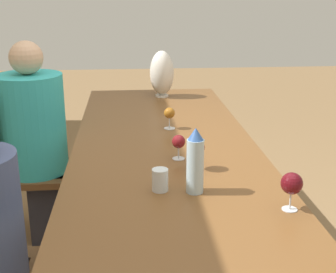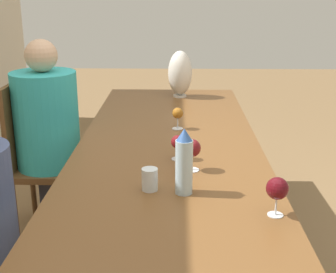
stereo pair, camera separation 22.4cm
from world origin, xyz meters
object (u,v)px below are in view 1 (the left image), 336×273
chair_far (23,161)px  water_tumbler (160,180)px  vase (162,73)px  wine_glass_2 (292,184)px  water_bottle (195,162)px  wine_glass_0 (169,114)px  wine_glass_3 (196,148)px  wine_glass_1 (179,142)px  person_far (36,139)px

chair_far → water_tumbler: bearing=-143.1°
vase → wine_glass_2: bearing=-169.8°
water_bottle → wine_glass_0: (0.88, 0.03, -0.04)m
vase → wine_glass_3: size_ratio=2.33×
vase → wine_glass_1: bearing=179.3°
wine_glass_2 → person_far: bearing=42.7°
vase → wine_glass_3: (-1.46, -0.05, -0.07)m
wine_glass_2 → person_far: size_ratio=0.12×
water_tumbler → wine_glass_3: (0.22, -0.18, 0.06)m
water_tumbler → wine_glass_2: wine_glass_2 is taller
vase → chair_far: vase is taller
water_bottle → wine_glass_2: 0.38m
wine_glass_0 → wine_glass_3: 0.64m
person_far → wine_glass_2: bearing=-137.3°
wine_glass_3 → person_far: bearing=46.3°
water_tumbler → vase: vase is taller
wine_glass_2 → wine_glass_3: bearing=34.4°
wine_glass_2 → chair_far: bearing=44.9°
wine_glass_3 → chair_far: chair_far is taller
chair_far → person_far: size_ratio=0.79×
wine_glass_0 → wine_glass_1: size_ratio=1.05×
vase → person_far: bearing=127.6°
wine_glass_2 → chair_far: (1.25, 1.25, -0.35)m
water_tumbler → wine_glass_0: bearing=-7.5°
water_bottle → vase: 1.70m
water_tumbler → chair_far: 1.34m
wine_glass_1 → wine_glass_3: bearing=-155.5°
wine_glass_0 → chair_far: (0.19, 0.90, -0.34)m
chair_far → wine_glass_1: bearing=-127.5°
wine_glass_1 → person_far: (0.69, 0.80, -0.19)m
water_bottle → wine_glass_0: bearing=1.6°
water_tumbler → vase: bearing=-4.4°
vase → wine_glass_0: vase is taller
chair_far → person_far: (0.00, -0.09, 0.15)m
water_tumbler → chair_far: chair_far is taller
vase → wine_glass_2: size_ratio=2.32×
person_far → wine_glass_3: bearing=-133.7°
water_bottle → water_tumbler: size_ratio=2.93×
water_bottle → person_far: (1.07, 0.83, -0.23)m
water_tumbler → wine_glass_1: wine_glass_1 is taller
water_bottle → wine_glass_0: water_bottle is taller
wine_glass_1 → wine_glass_2: bearing=-147.9°
water_tumbler → wine_glass_1: 0.37m
water_bottle → wine_glass_3: bearing=-8.9°
water_tumbler → chair_far: size_ratio=0.09×
wine_glass_0 → wine_glass_3: bearing=-174.4°
wine_glass_2 → wine_glass_3: (0.43, 0.29, -0.00)m
vase → wine_glass_2: vase is taller
vase → wine_glass_0: bearing=178.9°
water_tumbler → vase: 1.68m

